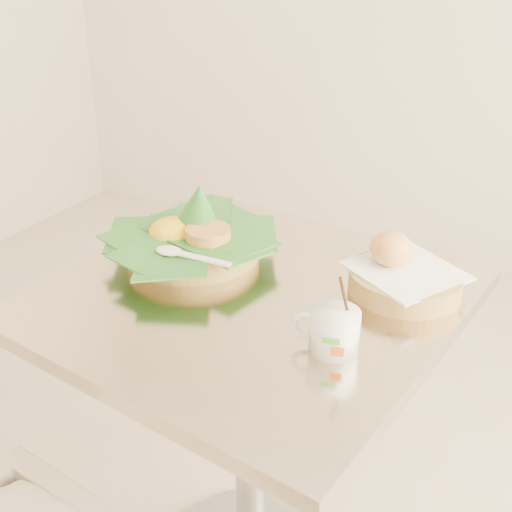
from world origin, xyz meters
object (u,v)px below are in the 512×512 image
at_px(coffee_mug, 333,329).
at_px(rice_basket, 192,235).
at_px(cafe_table, 251,388).
at_px(bread_basket, 403,275).

bearing_deg(coffee_mug, rice_basket, 153.87).
height_order(cafe_table, coffee_mug, coffee_mug).
height_order(rice_basket, bread_basket, rice_basket).
xyz_separation_m(rice_basket, coffee_mug, (0.37, -0.18, -0.01)).
distance_m(bread_basket, coffee_mug, 0.24).
relative_size(rice_basket, coffee_mug, 2.45).
bearing_deg(cafe_table, coffee_mug, -27.00).
bearing_deg(bread_basket, rice_basket, -173.04).
bearing_deg(cafe_table, rice_basket, 154.85).
bearing_deg(cafe_table, bread_basket, 28.83).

